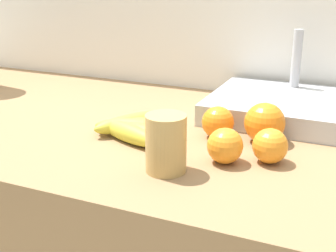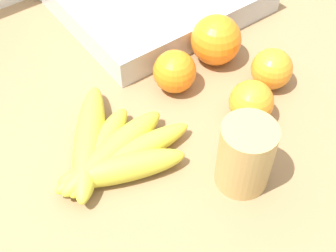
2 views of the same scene
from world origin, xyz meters
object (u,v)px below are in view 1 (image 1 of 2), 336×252
orange_back_right (225,146)px  sink_basin (286,106)px  orange_far_right (265,123)px  banana_bunch (136,128)px  mug (166,143)px  orange_center (270,146)px  orange_back_left (218,122)px

orange_back_right → sink_basin: (0.05, 0.32, -0.01)m
orange_far_right → orange_back_right: 0.14m
banana_bunch → orange_back_right: (0.21, -0.05, 0.01)m
orange_far_right → mug: bearing=-121.3°
orange_far_right → mug: 0.24m
orange_center → orange_back_left: (-0.13, 0.08, 0.00)m
orange_back_right → sink_basin: size_ratio=0.19×
orange_back_left → orange_far_right: bearing=8.1°
banana_bunch → mug: size_ratio=2.06×
orange_far_right → sink_basin: size_ratio=0.24×
orange_center → orange_back_right: 0.08m
orange_center → orange_back_left: 0.15m
orange_back_left → mug: bearing=-99.4°
orange_far_right → sink_basin: (0.01, 0.18, -0.02)m
orange_back_right → mug: bearing=-137.9°
banana_bunch → orange_far_right: orange_far_right is taller
orange_far_right → orange_back_left: size_ratio=1.23×
banana_bunch → orange_far_right: bearing=17.0°
orange_back_left → orange_back_right: bearing=-66.2°
orange_back_left → mug: mug is taller
mug → orange_back_right: bearing=42.1°
orange_back_left → sink_basin: sink_basin is taller
orange_center → orange_back_right: size_ratio=0.98×
orange_back_right → mug: size_ratio=0.64×
banana_bunch → orange_back_right: 0.22m
banana_bunch → orange_back_left: 0.17m
sink_basin → orange_center: bearing=-85.3°
sink_basin → orange_back_right: bearing=-99.3°
orange_far_right → orange_back_right: orange_far_right is taller
orange_center → mug: size_ratio=0.63×
orange_back_right → mug: (-0.08, -0.08, 0.02)m
orange_far_right → sink_basin: bearing=87.0°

